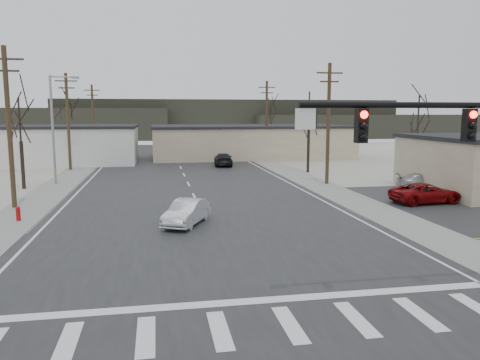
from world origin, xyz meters
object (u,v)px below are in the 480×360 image
object	(u,v)px
fire_hydrant	(18,214)
sedan_crossing	(187,212)
car_parked_red	(426,193)
car_far_a	(223,159)
car_far_b	(123,148)
car_parked_silver	(429,183)

from	to	relation	value
fire_hydrant	sedan_crossing	xyz separation A→B (m)	(9.13, -2.43, 0.25)
fire_hydrant	car_parked_red	size ratio (longest dim) A/B	0.18
car_far_a	car_far_b	size ratio (longest dim) A/B	1.30
car_far_a	car_parked_red	size ratio (longest dim) A/B	1.03
fire_hydrant	sedan_crossing	world-z (taller)	sedan_crossing
car_far_b	car_parked_silver	bearing A→B (deg)	-39.25
sedan_crossing	car_far_b	bearing A→B (deg)	122.58
car_far_a	car_parked_red	xyz separation A→B (m)	(10.12, -24.21, -0.06)
car_far_b	fire_hydrant	bearing A→B (deg)	-74.86
car_parked_red	fire_hydrant	bearing A→B (deg)	86.74
car_far_b	car_parked_red	xyz separation A→B (m)	(22.46, -44.28, 0.01)
car_far_a	car_parked_silver	distance (m)	23.87
fire_hydrant	sedan_crossing	size ratio (longest dim) A/B	0.22
fire_hydrant	car_far_b	world-z (taller)	car_far_b
sedan_crossing	car_far_b	distance (m)	48.00
car_parked_silver	sedan_crossing	bearing A→B (deg)	127.14
fire_hydrant	car_far_a	bearing A→B (deg)	59.04
sedan_crossing	car_far_a	size ratio (longest dim) A/B	0.83
fire_hydrant	sedan_crossing	distance (m)	9.45
fire_hydrant	car_parked_silver	size ratio (longest dim) A/B	0.18
car_far_b	car_parked_silver	distance (m)	47.42
car_far_b	car_parked_red	distance (m)	49.65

